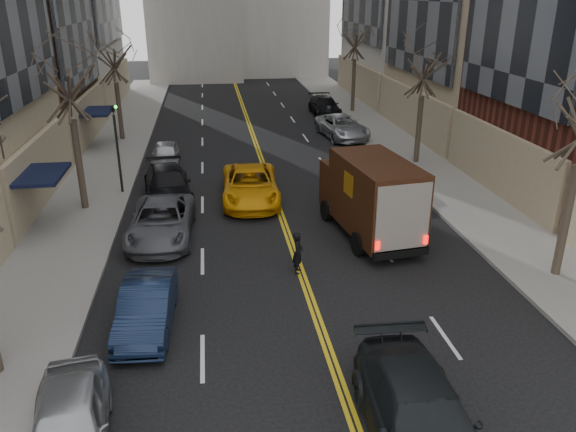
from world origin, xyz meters
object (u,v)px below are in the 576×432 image
(observer_sedan, at_px, (421,420))
(taxi, at_px, (250,185))
(pedestrian, at_px, (298,253))
(ups_truck, at_px, (370,197))

(observer_sedan, bearing_deg, taxi, 100.38)
(taxi, bearing_deg, pedestrian, -79.51)
(ups_truck, xyz_separation_m, observer_sedan, (-2.07, -11.44, -0.89))
(observer_sedan, distance_m, pedestrian, 8.70)
(taxi, bearing_deg, observer_sedan, -79.24)
(pedestrian, bearing_deg, ups_truck, -34.16)
(observer_sedan, relative_size, pedestrian, 3.56)
(ups_truck, bearing_deg, taxi, 125.67)
(taxi, bearing_deg, ups_truck, -44.33)
(observer_sedan, height_order, taxi, observer_sedan)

